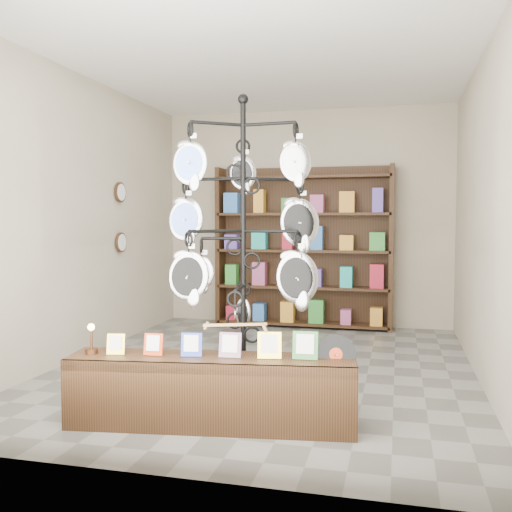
{
  "coord_description": "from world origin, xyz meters",
  "views": [
    {
      "loc": [
        1.27,
        -5.44,
        1.45
      ],
      "look_at": [
        0.16,
        -1.0,
        1.17
      ],
      "focal_mm": 40.0,
      "sensor_mm": 36.0,
      "label": 1
    }
  ],
  "objects": [
    {
      "name": "display_tree",
      "position": [
        0.15,
        -1.37,
        1.38
      ],
      "size": [
        1.24,
        1.23,
        2.38
      ],
      "rotation": [
        0.0,
        0.0,
        0.27
      ],
      "color": "black",
      "rests_on": "ground"
    },
    {
      "name": "room_envelope",
      "position": [
        0.0,
        0.0,
        1.85
      ],
      "size": [
        5.0,
        5.0,
        5.0
      ],
      "color": "#B7A893",
      "rests_on": "ground"
    },
    {
      "name": "ground",
      "position": [
        0.0,
        0.0,
        0.0
      ],
      "size": [
        5.0,
        5.0,
        0.0
      ],
      "primitive_type": "plane",
      "color": "slate",
      "rests_on": "ground"
    },
    {
      "name": "front_shelf",
      "position": [
        -0.0,
        -1.67,
        0.25
      ],
      "size": [
        2.07,
        0.69,
        0.72
      ],
      "rotation": [
        0.0,
        0.0,
        0.14
      ],
      "color": "black",
      "rests_on": "ground"
    },
    {
      "name": "back_shelving",
      "position": [
        0.0,
        2.3,
        1.03
      ],
      "size": [
        2.42,
        0.36,
        2.2
      ],
      "color": "black",
      "rests_on": "ground"
    },
    {
      "name": "wall_clocks",
      "position": [
        -1.97,
        0.8,
        1.5
      ],
      "size": [
        0.03,
        0.24,
        0.84
      ],
      "color": "black",
      "rests_on": "ground"
    }
  ]
}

